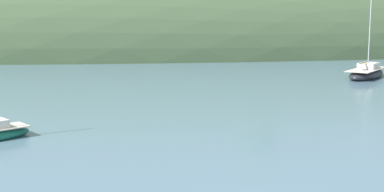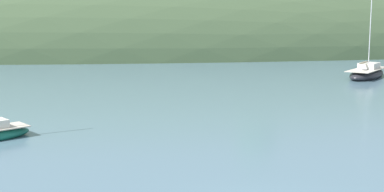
# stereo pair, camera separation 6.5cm
# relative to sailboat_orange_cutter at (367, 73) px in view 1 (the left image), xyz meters

# --- Properties ---
(far_shoreline_hill) EXTENTS (150.00, 36.00, 33.15)m
(far_shoreline_hill) POSITION_rel_sailboat_orange_cutter_xyz_m (-20.91, 36.31, -0.39)
(far_shoreline_hill) COLOR #425638
(far_shoreline_hill) RESTS_ON ground
(sailboat_orange_cutter) EXTENTS (7.22, 7.61, 10.47)m
(sailboat_orange_cutter) POSITION_rel_sailboat_orange_cutter_xyz_m (0.00, 0.00, 0.00)
(sailboat_orange_cutter) COLOR #232328
(sailboat_orange_cutter) RESTS_ON ground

